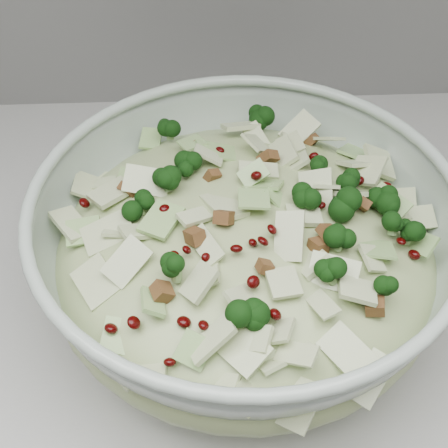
% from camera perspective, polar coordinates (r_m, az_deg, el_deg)
% --- Properties ---
extents(counter, '(3.60, 0.60, 0.90)m').
position_cam_1_polar(counter, '(1.09, 5.20, -17.37)').
color(counter, '#A6A7A2').
rests_on(counter, floor).
extents(mixing_bowl, '(0.50, 0.50, 0.15)m').
position_cam_1_polar(mixing_bowl, '(0.58, 1.91, -2.71)').
color(mixing_bowl, '#A5B5A8').
rests_on(mixing_bowl, counter).
extents(salad, '(0.47, 0.47, 0.15)m').
position_cam_1_polar(salad, '(0.56, 1.97, -1.03)').
color(salad, '#ADBB80').
rests_on(salad, mixing_bowl).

